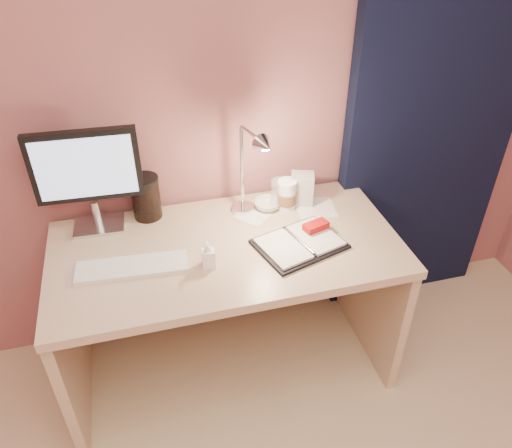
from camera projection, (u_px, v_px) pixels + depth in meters
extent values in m
plane|color=#8B5059|center=(203.00, 87.00, 1.99)|extent=(3.50, 0.00, 3.50)
cube|color=black|center=(437.00, 103.00, 2.25)|extent=(0.85, 0.08, 2.20)
cube|color=tan|center=(227.00, 249.00, 2.01)|extent=(1.40, 0.70, 0.04)
cube|color=tan|center=(71.00, 343.00, 2.08)|extent=(0.04, 0.66, 0.69)
cube|color=tan|center=(369.00, 286.00, 2.37)|extent=(0.04, 0.66, 0.69)
cube|color=tan|center=(215.00, 258.00, 2.45)|extent=(1.32, 0.03, 0.55)
cube|color=silver|center=(99.00, 225.00, 2.10)|extent=(0.21, 0.16, 0.01)
cylinder|color=silver|center=(97.00, 213.00, 2.06)|extent=(0.03, 0.03, 0.11)
cube|color=black|center=(86.00, 165.00, 1.93)|extent=(0.42, 0.05, 0.30)
cube|color=#A8BEE4|center=(86.00, 168.00, 1.91)|extent=(0.37, 0.02, 0.25)
cube|color=white|center=(132.00, 267.00, 1.88)|extent=(0.42, 0.15, 0.02)
cube|color=black|center=(299.00, 244.00, 2.00)|extent=(0.39, 0.33, 0.01)
cube|color=silver|center=(283.00, 248.00, 1.96)|extent=(0.20, 0.25, 0.01)
cube|color=silver|center=(316.00, 235.00, 2.03)|extent=(0.20, 0.25, 0.01)
cube|color=#B60F11|center=(316.00, 226.00, 2.04)|extent=(0.11, 0.08, 0.03)
cube|color=silver|center=(316.00, 208.00, 2.22)|extent=(0.19, 0.19, 0.00)
cube|color=silver|center=(253.00, 215.00, 2.17)|extent=(0.19, 0.19, 0.00)
cylinder|color=white|center=(287.00, 196.00, 2.19)|extent=(0.08, 0.08, 0.13)
cylinder|color=brown|center=(287.00, 198.00, 2.19)|extent=(0.09, 0.09, 0.05)
cylinder|color=white|center=(287.00, 182.00, 2.15)|extent=(0.08, 0.08, 0.01)
cylinder|color=white|center=(279.00, 194.00, 2.19)|extent=(0.08, 0.08, 0.13)
imported|color=silver|center=(267.00, 205.00, 2.21)|extent=(0.14, 0.14, 0.04)
imported|color=white|center=(208.00, 254.00, 1.87)|extent=(0.05, 0.06, 0.11)
cylinder|color=black|center=(146.00, 199.00, 2.12)|extent=(0.12, 0.12, 0.17)
cube|color=silver|center=(302.00, 189.00, 2.21)|extent=(0.12, 0.11, 0.15)
cylinder|color=silver|center=(243.00, 208.00, 2.21)|extent=(0.10, 0.10, 0.02)
cylinder|color=silver|center=(242.00, 169.00, 2.09)|extent=(0.02, 0.02, 0.38)
cone|color=silver|center=(238.00, 150.00, 1.84)|extent=(0.09, 0.09, 0.08)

